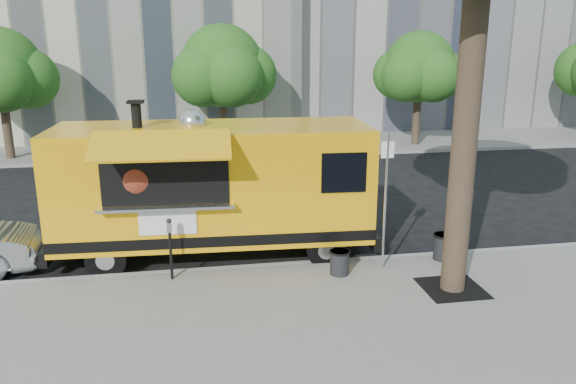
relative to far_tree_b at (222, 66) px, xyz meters
name	(u,v)px	position (x,y,z in m)	size (l,w,h in m)	color
ground	(300,253)	(1.00, -12.70, -3.83)	(120.00, 120.00, 0.00)	black
sidewalk	(343,333)	(1.00, -16.70, -3.76)	(60.00, 6.00, 0.15)	gray
curb	(308,265)	(1.00, -13.63, -3.76)	(60.00, 0.14, 0.16)	#999993
far_sidewalk	(245,147)	(1.00, 0.80, -3.76)	(60.00, 5.00, 0.15)	gray
tree_well	(452,288)	(3.60, -15.50, -3.68)	(1.20, 1.20, 0.02)	black
far_tree_b	(222,66)	(0.00, 0.00, 0.00)	(3.60, 3.60, 5.50)	#33261C
far_tree_c	(419,67)	(9.00, -0.30, -0.12)	(3.24, 3.24, 5.21)	#33261C
sign_post	(386,194)	(2.55, -14.25, -1.98)	(0.28, 0.06, 3.00)	silver
parking_meter	(170,242)	(-2.00, -14.05, -2.85)	(0.11, 0.11, 1.33)	black
food_truck	(213,186)	(-1.04, -12.53, -2.09)	(7.56, 3.63, 3.70)	#FFB00D
trash_bin_left	(340,262)	(1.53, -14.41, -3.40)	(0.44, 0.44, 0.53)	black
trash_bin_right	(444,246)	(4.09, -14.00, -3.36)	(0.50, 0.50, 0.60)	black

